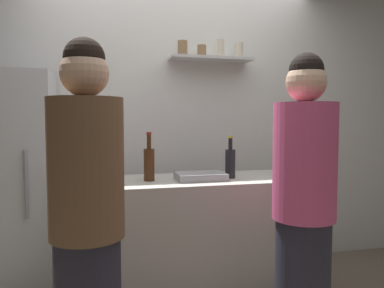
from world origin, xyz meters
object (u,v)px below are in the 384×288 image
(utensil_holder, at_px, (82,173))
(wine_bottle_dark_glass, at_px, (230,162))
(person_pink_top, at_px, (304,211))
(person_brown_jacket, at_px, (87,227))
(refrigerator, at_px, (7,190))
(wine_bottle_amber_glass, at_px, (149,163))
(baking_pan, at_px, (200,176))
(water_bottle_plastic, at_px, (285,165))

(utensil_holder, relative_size, wine_bottle_dark_glass, 0.71)
(person_pink_top, relative_size, person_brown_jacket, 0.99)
(refrigerator, relative_size, person_brown_jacket, 0.98)
(wine_bottle_amber_glass, bearing_deg, refrigerator, 161.69)
(person_brown_jacket, bearing_deg, utensil_holder, 12.67)
(refrigerator, height_order, wine_bottle_amber_glass, refrigerator)
(baking_pan, height_order, utensil_holder, utensil_holder)
(baking_pan, xyz_separation_m, utensil_holder, (-0.80, 0.14, 0.03))
(wine_bottle_amber_glass, height_order, water_bottle_plastic, wine_bottle_amber_glass)
(refrigerator, height_order, baking_pan, refrigerator)
(wine_bottle_amber_glass, bearing_deg, wine_bottle_dark_glass, -1.81)
(refrigerator, bearing_deg, person_brown_jacket, -63.30)
(person_brown_jacket, bearing_deg, water_bottle_plastic, -55.56)
(refrigerator, distance_m, water_bottle_plastic, 1.99)
(baking_pan, bearing_deg, wine_bottle_amber_glass, 172.06)
(baking_pan, bearing_deg, person_pink_top, -62.01)
(wine_bottle_amber_glass, height_order, person_brown_jacket, person_brown_jacket)
(water_bottle_plastic, relative_size, person_pink_top, 0.14)
(baking_pan, height_order, water_bottle_plastic, water_bottle_plastic)
(refrigerator, relative_size, utensil_holder, 7.63)
(baking_pan, relative_size, person_pink_top, 0.20)
(refrigerator, xyz_separation_m, person_pink_top, (1.72, -1.10, 0.01))
(refrigerator, bearing_deg, person_pink_top, -32.56)
(water_bottle_plastic, bearing_deg, person_brown_jacket, -155.14)
(refrigerator, bearing_deg, baking_pan, -15.63)
(wine_bottle_amber_glass, distance_m, person_brown_jacket, 0.94)
(baking_pan, distance_m, water_bottle_plastic, 0.60)
(water_bottle_plastic, bearing_deg, wine_bottle_dark_glass, 149.43)
(person_pink_top, xyz_separation_m, person_brown_jacket, (-1.14, -0.06, 0.01))
(refrigerator, bearing_deg, wine_bottle_amber_glass, -18.31)
(baking_pan, relative_size, person_brown_jacket, 0.20)
(baking_pan, xyz_separation_m, person_pink_top, (0.38, -0.72, -0.10))
(wine_bottle_dark_glass, bearing_deg, person_brown_jacket, -140.59)
(person_pink_top, bearing_deg, wine_bottle_dark_glass, 85.32)
(person_pink_top, bearing_deg, water_bottle_plastic, 55.68)
(person_brown_jacket, bearing_deg, person_pink_top, -77.61)
(water_bottle_plastic, distance_m, person_pink_top, 0.61)
(baking_pan, relative_size, water_bottle_plastic, 1.45)
(wine_bottle_dark_glass, distance_m, person_brown_jacket, 1.29)
(wine_bottle_dark_glass, relative_size, person_pink_top, 0.18)
(utensil_holder, distance_m, person_pink_top, 1.48)
(baking_pan, height_order, wine_bottle_amber_glass, wine_bottle_amber_glass)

